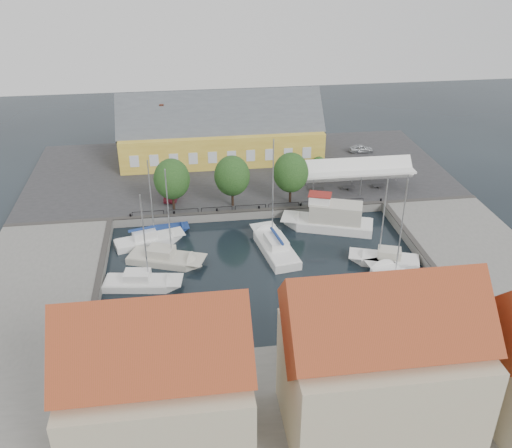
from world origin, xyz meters
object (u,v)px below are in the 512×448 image
(warehouse, at_px, (217,134))
(launch_sw, at_px, (145,352))
(center_sailboat, at_px, (275,248))
(west_boat_a, at_px, (148,241))
(east_boat_c, at_px, (399,288))
(car_red, at_px, (173,193))
(west_boat_b, at_px, (165,260))
(car_silver, at_px, (361,149))
(tent_canopy, at_px, (357,170))
(west_boat_c, at_px, (141,284))
(trawler, at_px, (331,221))
(launch_nw, at_px, (169,230))
(east_boat_b, at_px, (386,261))

(warehouse, relative_size, launch_sw, 5.58)
(launch_sw, bearing_deg, center_sailboat, 47.97)
(warehouse, xyz_separation_m, west_boat_a, (-9.34, -22.49, -4.15))
(east_boat_c, bearing_deg, warehouse, 112.87)
(warehouse, bearing_deg, west_boat_a, -112.56)
(center_sailboat, height_order, west_boat_a, center_sailboat)
(car_red, bearing_deg, west_boat_b, -81.71)
(car_silver, height_order, west_boat_a, west_boat_a)
(tent_canopy, relative_size, west_boat_c, 1.35)
(trawler, relative_size, launch_nw, 2.34)
(center_sailboat, relative_size, launch_nw, 2.80)
(east_boat_b, distance_m, launch_sw, 26.45)
(warehouse, relative_size, trawler, 2.65)
(tent_canopy, relative_size, west_boat_a, 1.36)
(car_silver, bearing_deg, tent_canopy, 163.87)
(trawler, distance_m, east_boat_b, 8.93)
(center_sailboat, xyz_separation_m, east_boat_c, (10.53, -8.82, -0.10))
(west_boat_b, xyz_separation_m, launch_sw, (-1.57, -14.06, -0.17))
(car_red, bearing_deg, east_boat_b, -24.77)
(tent_canopy, bearing_deg, warehouse, 140.14)
(trawler, xyz_separation_m, launch_nw, (-18.41, 1.91, -0.93))
(east_boat_b, bearing_deg, west_boat_b, 171.71)
(west_boat_a, xyz_separation_m, launch_nw, (2.23, 2.60, -0.18))
(tent_canopy, distance_m, west_boat_c, 31.50)
(tent_canopy, bearing_deg, west_boat_b, -152.22)
(center_sailboat, xyz_separation_m, trawler, (7.16, 4.15, 0.65))
(car_silver, bearing_deg, east_boat_c, 172.71)
(car_silver, xyz_separation_m, west_boat_c, (-30.90, -29.58, -1.32))
(west_boat_b, bearing_deg, launch_nw, 86.51)
(warehouse, height_order, car_silver, warehouse)
(west_boat_b, height_order, launch_sw, west_boat_b)
(trawler, xyz_separation_m, west_boat_a, (-20.64, -0.70, -0.74))
(west_boat_b, bearing_deg, trawler, 14.22)
(warehouse, bearing_deg, car_silver, -3.23)
(center_sailboat, distance_m, east_boat_b, 11.61)
(west_boat_b, height_order, west_boat_c, west_boat_b)
(warehouse, xyz_separation_m, tent_canopy, (16.60, -13.86, -0.74))
(warehouse, height_order, east_boat_b, warehouse)
(car_red, xyz_separation_m, launch_sw, (-2.58, -27.28, -1.58))
(tent_canopy, relative_size, launch_nw, 3.04)
(east_boat_c, bearing_deg, center_sailboat, 140.05)
(trawler, height_order, east_boat_b, east_boat_b)
(center_sailboat, xyz_separation_m, east_boat_b, (10.93, -3.91, -0.10))
(launch_sw, bearing_deg, warehouse, 77.38)
(car_red, xyz_separation_m, center_sailboat, (10.65, -12.60, -1.31))
(center_sailboat, xyz_separation_m, west_boat_b, (-11.66, -0.62, -0.10))
(trawler, height_order, west_boat_b, west_boat_b)
(launch_sw, relative_size, launch_nw, 1.11)
(center_sailboat, relative_size, trawler, 1.20)
(tent_canopy, bearing_deg, trawler, -123.74)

